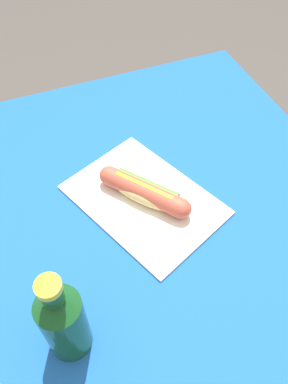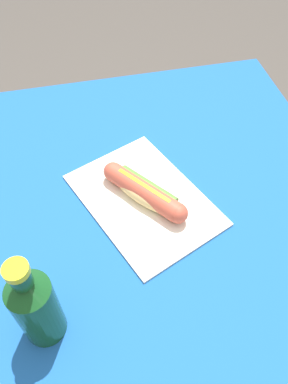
# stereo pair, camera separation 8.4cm
# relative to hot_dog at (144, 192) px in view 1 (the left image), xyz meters

# --- Properties ---
(ground_plane) EXTENTS (6.00, 6.00, 0.00)m
(ground_plane) POSITION_rel_hot_dog_xyz_m (0.07, -0.02, -0.80)
(ground_plane) COLOR #47423D
(ground_plane) RESTS_ON ground
(dining_table) EXTENTS (1.07, 0.96, 0.77)m
(dining_table) POSITION_rel_hot_dog_xyz_m (0.07, -0.02, -0.17)
(dining_table) COLOR brown
(dining_table) RESTS_ON ground
(paper_wrapper) EXTENTS (0.39, 0.34, 0.01)m
(paper_wrapper) POSITION_rel_hot_dog_xyz_m (0.00, -0.00, -0.03)
(paper_wrapper) COLOR silver
(paper_wrapper) RESTS_ON dining_table
(hot_dog) EXTENTS (0.19, 0.15, 0.05)m
(hot_dog) POSITION_rel_hot_dog_xyz_m (0.00, 0.00, 0.00)
(hot_dog) COLOR #E5BC75
(hot_dog) RESTS_ON paper_wrapper
(soda_bottle) EXTENTS (0.07, 0.07, 0.22)m
(soda_bottle) POSITION_rel_hot_dog_xyz_m (0.24, -0.23, 0.06)
(soda_bottle) COLOR #14471E
(soda_bottle) RESTS_ON dining_table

